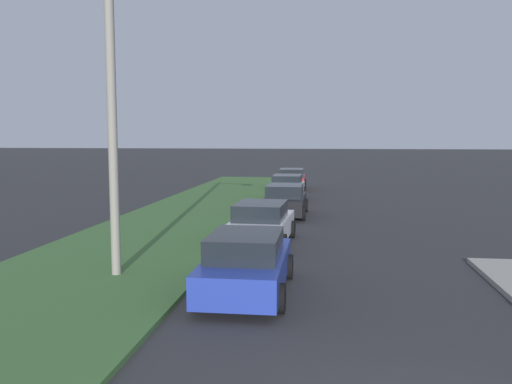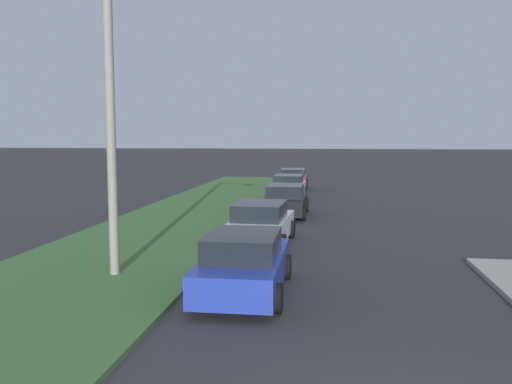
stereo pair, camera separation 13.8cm
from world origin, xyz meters
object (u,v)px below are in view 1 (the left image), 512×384
object	(u,v)px
parked_car_white	(261,224)
parked_car_silver	(287,188)
parked_car_red	(291,179)
parked_car_black	(285,201)
parked_car_blue	(246,264)
streetlight	(123,109)

from	to	relation	value
parked_car_white	parked_car_silver	xyz separation A→B (m)	(12.90, 0.07, 0.00)
parked_car_white	parked_car_red	distance (m)	18.77
parked_car_white	parked_car_red	xyz separation A→B (m)	(18.77, 0.22, 0.00)
parked_car_black	parked_car_silver	bearing A→B (deg)	3.37
parked_car_blue	parked_car_black	size ratio (longest dim) A/B	1.00
parked_car_black	parked_car_silver	distance (m)	6.21
parked_car_blue	parked_car_silver	distance (m)	18.54
parked_car_black	parked_car_silver	size ratio (longest dim) A/B	1.00
parked_car_white	parked_car_black	distance (m)	6.71
parked_car_black	parked_car_red	world-z (taller)	same
parked_car_silver	parked_car_blue	bearing A→B (deg)	-178.44
parked_car_white	parked_car_black	size ratio (longest dim) A/B	1.01
parked_car_red	streetlight	size ratio (longest dim) A/B	0.58
parked_car_silver	streetlight	bearing A→B (deg)	171.30
parked_car_blue	parked_car_silver	bearing A→B (deg)	0.91
parked_car_blue	parked_car_white	distance (m)	5.65
parked_car_blue	parked_car_white	size ratio (longest dim) A/B	0.99
parked_car_black	parked_car_red	size ratio (longest dim) A/B	0.99
parked_car_white	parked_car_red	world-z (taller)	same
parked_car_black	streetlight	distance (m)	12.56
parked_car_blue	parked_car_silver	size ratio (longest dim) A/B	1.00
parked_car_silver	parked_car_red	world-z (taller)	same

